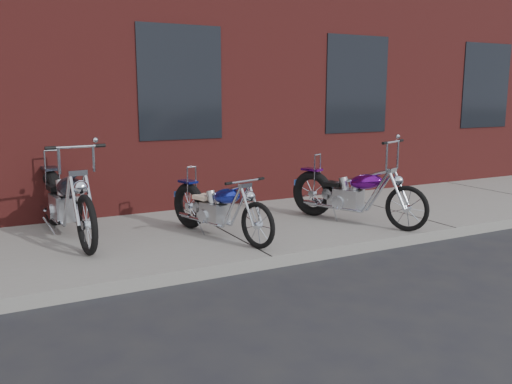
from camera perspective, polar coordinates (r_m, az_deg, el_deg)
ground at (r=6.44m, az=1.68°, el=-8.08°), size 120.00×120.00×0.00m
sidewalk at (r=7.70m, az=-3.78°, el=-4.42°), size 22.00×3.00×0.15m
building_brick at (r=13.80m, az=-15.54°, el=18.16°), size 22.00×10.00×8.00m
chopper_purple at (r=8.09m, az=10.22°, el=-0.39°), size 0.98×2.08×1.25m
chopper_blue at (r=7.19m, az=-3.98°, el=-1.88°), size 0.71×1.98×0.88m
chopper_third at (r=7.54m, az=-19.33°, el=-1.17°), size 0.62×2.52×1.28m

